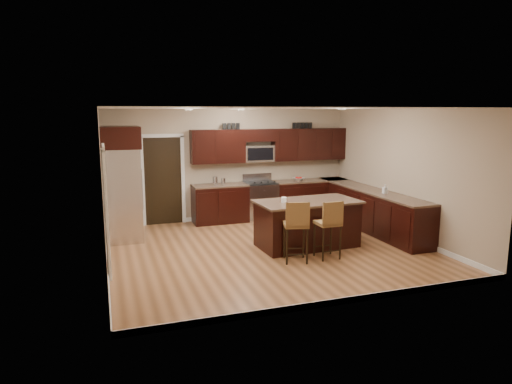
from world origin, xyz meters
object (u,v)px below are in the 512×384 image
object	(u,v)px
stool_left	(296,224)
refrigerator	(122,183)
range	(260,200)
stool_mid	(329,223)
island	(307,225)

from	to	relation	value
stool_left	refrigerator	distance (m)	3.81
range	stool_left	xyz separation A→B (m)	(-0.50, -3.33, 0.22)
range	stool_left	distance (m)	3.38
stool_mid	refrigerator	xyz separation A→B (m)	(-3.45, 2.54, 0.53)
stool_left	stool_mid	distance (m)	0.65
range	stool_mid	size ratio (longest dim) A/B	1.03
range	stool_mid	world-z (taller)	range
stool_left	refrigerator	xyz separation A→B (m)	(-2.80, 2.54, 0.51)
refrigerator	range	bearing A→B (deg)	13.60
stool_left	refrigerator	size ratio (longest dim) A/B	0.47
island	stool_mid	world-z (taller)	stool_mid
range	refrigerator	xyz separation A→B (m)	(-3.30, -0.80, 0.73)
stool_mid	refrigerator	bearing A→B (deg)	142.81
stool_mid	refrigerator	distance (m)	4.31
range	island	xyz separation A→B (m)	(0.11, -2.49, -0.04)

